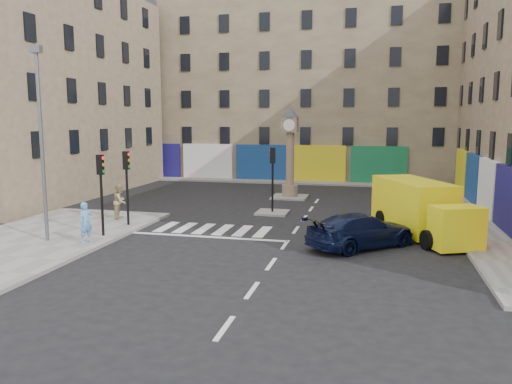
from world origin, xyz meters
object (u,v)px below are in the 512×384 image
(navy_sedan, at_px, (361,231))
(yellow_van, at_px, (420,209))
(lamp_post, at_px, (41,134))
(pedestrian_tan, at_px, (120,201))
(clock_pillar, at_px, (290,147))
(traffic_light_left_far, at_px, (127,176))
(traffic_light_left_near, at_px, (101,182))
(traffic_light_island, at_px, (273,169))
(pedestrian_blue, at_px, (86,222))

(navy_sedan, xyz_separation_m, yellow_van, (2.61, 3.05, 0.52))
(lamp_post, height_order, pedestrian_tan, lamp_post)
(clock_pillar, height_order, yellow_van, clock_pillar)
(navy_sedan, bearing_deg, traffic_light_left_far, 40.28)
(traffic_light_left_near, relative_size, traffic_light_left_far, 1.00)
(yellow_van, bearing_deg, clock_pillar, 105.82)
(clock_pillar, height_order, navy_sedan, clock_pillar)
(clock_pillar, bearing_deg, lamp_post, -118.35)
(lamp_post, relative_size, clock_pillar, 1.36)
(traffic_light_left_far, height_order, pedestrian_tan, traffic_light_left_far)
(lamp_post, bearing_deg, traffic_light_island, 48.29)
(lamp_post, bearing_deg, traffic_light_left_far, 63.43)
(yellow_van, distance_m, pedestrian_blue, 15.18)
(traffic_light_island, xyz_separation_m, yellow_van, (7.82, -3.60, -1.34))
(lamp_post, xyz_separation_m, navy_sedan, (13.41, 2.55, -4.06))
(traffic_light_left_near, relative_size, clock_pillar, 0.61)
(traffic_light_island, distance_m, lamp_post, 12.52)
(clock_pillar, relative_size, navy_sedan, 1.21)
(traffic_light_left_near, xyz_separation_m, lamp_post, (-1.90, -1.40, 2.17))
(clock_pillar, bearing_deg, pedestrian_tan, -126.83)
(traffic_light_left_near, height_order, traffic_light_island, traffic_light_left_near)
(pedestrian_tan, bearing_deg, lamp_post, 165.61)
(traffic_light_left_near, xyz_separation_m, traffic_light_island, (6.30, 7.80, -0.03))
(pedestrian_blue, bearing_deg, lamp_post, 114.07)
(clock_pillar, relative_size, yellow_van, 0.85)
(yellow_van, bearing_deg, traffic_light_left_far, 163.93)
(traffic_light_island, relative_size, navy_sedan, 0.74)
(traffic_light_left_near, relative_size, traffic_light_island, 1.00)
(yellow_van, height_order, pedestrian_tan, yellow_van)
(traffic_light_island, bearing_deg, yellow_van, -24.71)
(yellow_van, bearing_deg, navy_sedan, -153.86)
(lamp_post, bearing_deg, navy_sedan, 10.78)
(traffic_light_left_far, height_order, yellow_van, traffic_light_left_far)
(lamp_post, bearing_deg, yellow_van, 19.28)
(lamp_post, height_order, clock_pillar, lamp_post)
(yellow_van, xyz_separation_m, pedestrian_tan, (-15.30, -0.40, -0.17))
(traffic_light_island, distance_m, yellow_van, 8.71)
(traffic_light_island, bearing_deg, clock_pillar, 90.00)
(pedestrian_blue, distance_m, pedestrian_tan, 5.26)
(navy_sedan, distance_m, pedestrian_tan, 12.97)
(traffic_light_island, xyz_separation_m, lamp_post, (-8.20, -9.20, 2.20))
(traffic_light_left_near, height_order, yellow_van, traffic_light_left_near)
(traffic_light_island, bearing_deg, navy_sedan, -51.91)
(traffic_light_left_far, distance_m, yellow_van, 14.30)
(traffic_light_left_near, xyz_separation_m, yellow_van, (14.12, 4.20, -1.37))
(lamp_post, relative_size, navy_sedan, 1.65)
(navy_sedan, bearing_deg, traffic_light_island, -5.45)
(traffic_light_left_far, relative_size, lamp_post, 0.45)
(traffic_light_left_near, relative_size, yellow_van, 0.52)
(lamp_post, bearing_deg, clock_pillar, 61.65)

